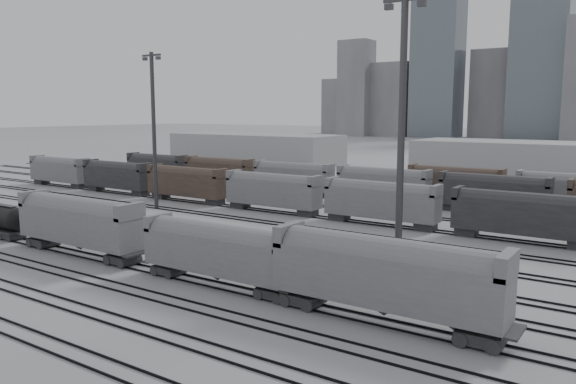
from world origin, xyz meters
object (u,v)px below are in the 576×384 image
Objects in this scene: hopper_car_a at (79,220)px; light_mast_c at (401,130)px; hopper_car_b at (217,249)px; hopper_car_c at (385,272)px.

hopper_car_a is 0.67× the size of light_mast_c.
light_mast_c is (11.22, 11.32, 9.63)m from hopper_car_b.
hopper_car_b is at bearing 0.00° from hopper_car_a.
hopper_car_a reaches higher than hopper_car_b.
light_mast_c is at bearing 108.50° from hopper_car_c.
hopper_car_c is at bearing 0.00° from hopper_car_b.
light_mast_c reaches higher than hopper_car_b.
hopper_car_a is at bearing -180.00° from hopper_car_b.
light_mast_c is at bearing 45.26° from hopper_car_b.
hopper_car_a is at bearing -180.00° from hopper_car_c.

